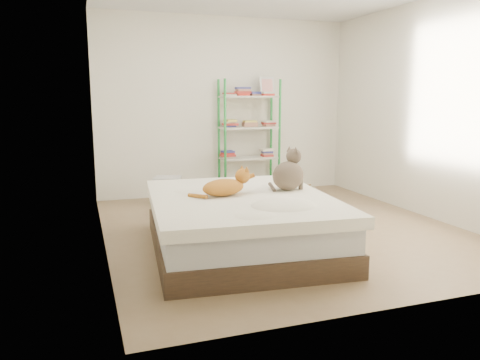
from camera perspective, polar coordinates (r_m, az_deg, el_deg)
name	(u,v)px	position (r m, az deg, el deg)	size (l,w,h in m)	color
room	(283,111)	(5.07, 5.28, 8.40)	(3.81, 4.21, 2.61)	olive
bed	(240,222)	(4.48, 0.04, -5.20)	(1.83, 2.21, 0.53)	#4B3523
orange_cat	(223,185)	(4.40, -2.05, -0.64)	(0.50, 0.27, 0.20)	#C08628
grey_cat	(288,169)	(4.67, 5.91, 1.29)	(0.31, 0.37, 0.42)	brown
shelf_unit	(250,133)	(6.95, 1.17, 5.76)	(0.88, 0.36, 1.74)	#258F3D
cardboard_box	(285,198)	(6.03, 5.49, -2.24)	(0.50, 0.49, 0.37)	olive
white_bin	(168,191)	(6.35, -8.80, -1.34)	(0.43, 0.40, 0.39)	silver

